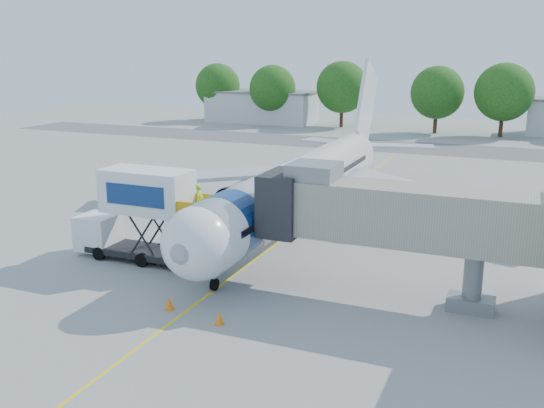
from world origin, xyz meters
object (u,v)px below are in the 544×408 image
at_px(aircraft, 305,183).
at_px(catering_hiloader, 139,215).
at_px(jet_bridge, 381,214).
at_px(ground_tug, 160,334).

relative_size(aircraft, catering_hiloader, 4.43).
bearing_deg(aircraft, jet_bridge, -54.30).
bearing_deg(ground_tug, jet_bridge, 75.23).
xyz_separation_m(jet_bridge, ground_tug, (-7.00, -9.06, -3.65)).
height_order(catering_hiloader, ground_tug, catering_hiloader).
distance_m(aircraft, ground_tug, 20.33).
height_order(aircraft, catering_hiloader, aircraft).
relative_size(aircraft, jet_bridge, 2.71).
relative_size(jet_bridge, ground_tug, 3.77).
bearing_deg(catering_hiloader, jet_bridge, 0.01).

